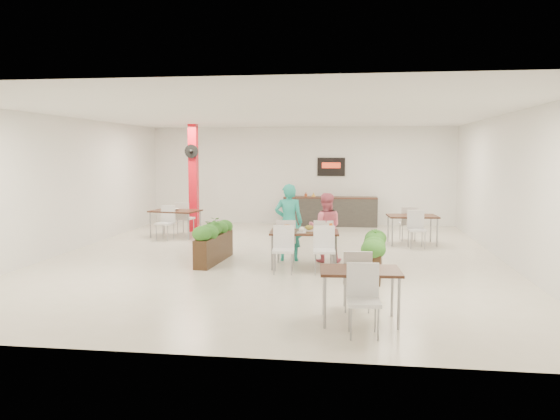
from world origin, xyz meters
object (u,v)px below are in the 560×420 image
at_px(planter_left, 214,239).
at_px(service_counter, 330,211).
at_px(diner_man, 289,222).
at_px(main_table, 304,237).
at_px(side_table_b, 412,220).
at_px(planter_right, 374,251).
at_px(side_table_a, 175,214).
at_px(diner_woman, 325,227).
at_px(red_column, 194,177).
at_px(side_table_c, 360,279).

bearing_deg(planter_left, service_counter, 70.38).
height_order(diner_man, planter_left, diner_man).
xyz_separation_m(main_table, side_table_b, (2.52, 3.25, -0.00)).
distance_m(planter_right, side_table_b, 4.05).
relative_size(planter_left, side_table_a, 1.13).
xyz_separation_m(service_counter, diner_woman, (0.14, -5.91, 0.26)).
relative_size(diner_woman, planter_right, 0.86).
bearing_deg(diner_man, planter_left, 9.20).
bearing_deg(planter_right, main_table, 155.42).
relative_size(service_counter, diner_woman, 2.01).
bearing_deg(service_counter, main_table, -92.32).
distance_m(service_counter, planter_left, 6.67).
xyz_separation_m(red_column, side_table_a, (-0.23, -1.06, -1.01)).
distance_m(main_table, diner_man, 0.79).
xyz_separation_m(planter_right, side_table_c, (-0.31, -2.91, 0.13)).
distance_m(planter_left, side_table_a, 3.90).
xyz_separation_m(planter_left, side_table_a, (-1.99, 3.36, 0.13)).
bearing_deg(planter_right, service_counter, 99.06).
height_order(red_column, planter_right, red_column).
distance_m(main_table, diner_woman, 0.78).
xyz_separation_m(main_table, side_table_c, (1.11, -3.56, -0.02)).
relative_size(main_table, side_table_a, 1.02).
bearing_deg(planter_right, diner_woman, 127.67).
relative_size(service_counter, side_table_c, 1.82).
distance_m(service_counter, planter_right, 7.30).
bearing_deg(planter_left, planter_right, -15.34).
relative_size(service_counter, side_table_b, 1.82).
relative_size(diner_woman, planter_left, 0.79).
bearing_deg(side_table_a, red_column, 87.98).
height_order(planter_left, side_table_a, planter_left).
bearing_deg(side_table_c, planter_left, 124.62).
xyz_separation_m(main_table, diner_man, (-0.39, 0.66, 0.21)).
height_order(diner_woman, planter_left, diner_woman).
height_order(diner_woman, side_table_c, diner_woman).
height_order(diner_woman, side_table_a, diner_woman).
distance_m(diner_man, planter_left, 1.66).
height_order(planter_left, planter_right, planter_left).
distance_m(main_table, side_table_b, 4.11).
xyz_separation_m(service_counter, main_table, (-0.27, -6.56, 0.14)).
xyz_separation_m(diner_woman, side_table_a, (-4.37, 2.99, -0.11)).
bearing_deg(main_table, diner_man, 120.79).
height_order(side_table_a, side_table_c, same).
height_order(planter_right, side_table_a, side_table_a).
height_order(main_table, side_table_c, same).
height_order(diner_man, planter_right, diner_man).
relative_size(diner_man, planter_left, 0.89).
distance_m(red_column, main_table, 6.08).
bearing_deg(planter_right, side_table_a, 141.40).
bearing_deg(side_table_b, service_counter, 119.01).
bearing_deg(side_table_c, planter_right, 79.87).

